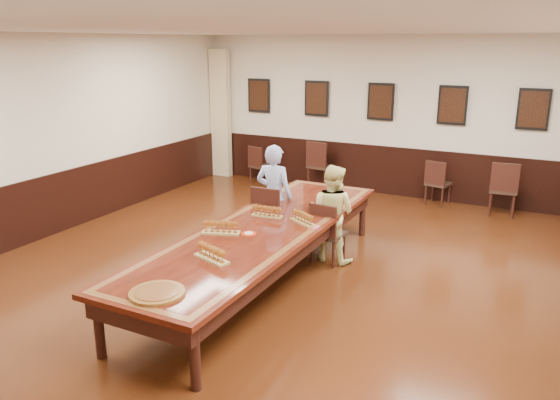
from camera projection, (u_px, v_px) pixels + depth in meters
The scene contains 23 objects.
floor at pixel (263, 282), 7.24m from camera, with size 8.00×10.00×0.02m, color black.
ceiling at pixel (260, 29), 6.34m from camera, with size 8.00×10.00×0.02m, color white.
wall_back at pixel (381, 116), 11.07m from camera, with size 8.00×0.02×3.20m, color beige.
wall_left at pixel (38, 139), 8.54m from camera, with size 0.02×10.00×3.20m, color beige.
chair_man at pixel (271, 217), 8.31m from camera, with size 0.47×0.51×1.00m, color #2F1E15, non-canonical shape.
chair_woman at pixel (328, 232), 7.77m from camera, with size 0.42×0.46×0.90m, color #2F1E15, non-canonical shape.
spare_chair_a at pixel (261, 165), 12.13m from camera, with size 0.40×0.43×0.85m, color #2F1E15, non-canonical shape.
spare_chair_b at pixel (321, 164), 11.74m from camera, with size 0.48×0.53×1.03m, color #2F1E15, non-canonical shape.
spare_chair_c at pixel (438, 182), 10.57m from camera, with size 0.41×0.45×0.88m, color #2F1E15, non-canonical shape.
spare_chair_d at pixel (503, 188), 9.90m from camera, with size 0.47×0.51×1.01m, color #2F1E15, non-canonical shape.
person_man at pixel (274, 196), 8.32m from camera, with size 0.58×0.38×1.59m, color #4F6EC7.
person_woman at pixel (332, 213), 7.78m from camera, with size 0.70×0.55×1.41m, color #EDE594.
pink_phone at pixel (316, 227), 7.07m from camera, with size 0.06×0.13×0.01m, color #FF548D.
curtain at pixel (221, 114), 12.59m from camera, with size 0.45×0.18×2.90m, color beige.
wainscoting at pixel (263, 246), 7.10m from camera, with size 8.00×10.00×1.00m.
conference_table at pixel (262, 238), 7.07m from camera, with size 1.40×5.00×0.76m.
posters at pixel (381, 102), 10.92m from camera, with size 6.14×0.04×0.74m.
flight_a at pixel (267, 212), 7.45m from camera, with size 0.44×0.17×0.16m.
flight_b at pixel (303, 218), 7.19m from camera, with size 0.44×0.32×0.16m.
flight_c at pixel (221, 228), 6.80m from camera, with size 0.49×0.30×0.18m.
flight_d at pixel (211, 253), 5.98m from camera, with size 0.50×0.29×0.18m.
red_plate_grp at pixel (249, 234), 6.79m from camera, with size 0.20×0.20×0.03m.
carved_platter at pixel (157, 293), 5.18m from camera, with size 0.62×0.62×0.04m.
Camera 1 is at (3.23, -5.81, 3.07)m, focal length 35.00 mm.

